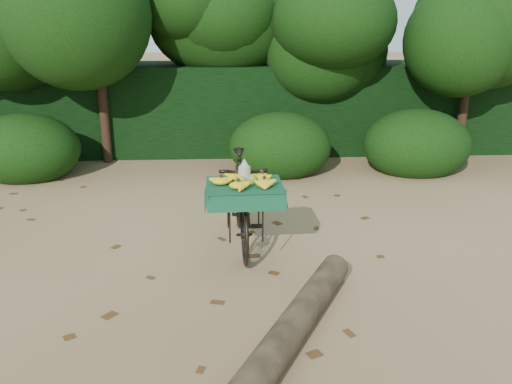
{
  "coord_description": "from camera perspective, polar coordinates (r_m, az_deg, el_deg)",
  "views": [
    {
      "loc": [
        0.54,
        -5.17,
        2.72
      ],
      "look_at": [
        0.87,
        0.71,
        0.81
      ],
      "focal_mm": 38.0,
      "sensor_mm": 36.0,
      "label": 1
    }
  ],
  "objects": [
    {
      "name": "tree_row",
      "position": [
        10.76,
        -9.8,
        13.87
      ],
      "size": [
        14.5,
        2.0,
        4.0
      ],
      "primitive_type": null,
      "color": "black",
      "rests_on": "ground"
    },
    {
      "name": "bush_clumps",
      "position": [
        9.74,
        -3.33,
        4.45
      ],
      "size": [
        8.8,
        1.7,
        0.9
      ],
      "primitive_type": null,
      "color": "black",
      "rests_on": "ground"
    },
    {
      "name": "hedge_backdrop",
      "position": [
        11.63,
        -5.86,
        8.85
      ],
      "size": [
        26.0,
        1.8,
        1.8
      ],
      "primitive_type": "cube",
      "color": "black",
      "rests_on": "ground"
    },
    {
      "name": "vendor_bicycle",
      "position": [
        6.59,
        -1.56,
        -0.85
      ],
      "size": [
        0.86,
        1.95,
        1.17
      ],
      "rotation": [
        0.0,
        0.0,
        0.04
      ],
      "color": "black",
      "rests_on": "ground"
    },
    {
      "name": "ground",
      "position": [
        5.87,
        -8.22,
        -9.85
      ],
      "size": [
        80.0,
        80.0,
        0.0
      ],
      "primitive_type": "plane",
      "color": "tan",
      "rests_on": "ground"
    },
    {
      "name": "fallen_log",
      "position": [
        4.37,
        0.69,
        -18.18
      ],
      "size": [
        2.08,
        3.64,
        0.29
      ],
      "primitive_type": "cylinder",
      "rotation": [
        1.57,
        0.0,
        -0.48
      ],
      "color": "brown",
      "rests_on": "ground"
    },
    {
      "name": "leaf_litter",
      "position": [
        6.45,
        -7.75,
        -7.12
      ],
      "size": [
        7.0,
        7.3,
        0.01
      ],
      "primitive_type": null,
      "color": "#523115",
      "rests_on": "ground"
    }
  ]
}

